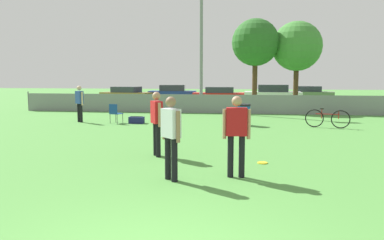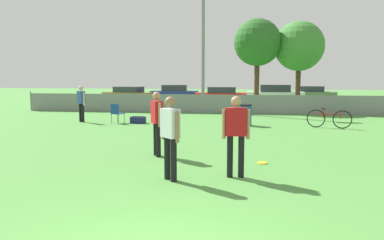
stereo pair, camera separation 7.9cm
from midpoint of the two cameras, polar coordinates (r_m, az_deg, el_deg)
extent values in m
cube|color=gray|center=(21.91, 6.02, 2.42)|extent=(25.28, 0.03, 1.10)
cylinder|color=slate|center=(25.84, -23.26, 2.68)|extent=(0.07, 0.07, 1.21)
cylinder|color=gray|center=(23.17, 1.80, 11.44)|extent=(0.20, 0.20, 8.17)
cylinder|color=#4C331E|center=(24.31, 9.91, 5.22)|extent=(0.32, 0.32, 3.18)
sphere|color=#286023|center=(24.40, 10.04, 11.58)|extent=(2.97, 2.97, 2.97)
cylinder|color=#4C331E|center=(25.09, 15.91, 4.78)|extent=(0.32, 0.32, 2.89)
sphere|color=#3D7F33|center=(25.15, 16.10, 10.77)|extent=(3.15, 3.15, 3.15)
cylinder|color=black|center=(8.08, 6.08, -5.54)|extent=(0.13, 0.13, 0.91)
cylinder|color=black|center=(8.09, 7.78, -5.55)|extent=(0.13, 0.13, 0.91)
cube|color=#B21419|center=(7.96, 7.00, -0.26)|extent=(0.45, 0.25, 0.60)
sphere|color=tan|center=(7.92, 7.05, 2.87)|extent=(0.22, 0.22, 0.22)
cylinder|color=tan|center=(7.96, 5.15, -0.60)|extent=(0.08, 0.08, 0.64)
cylinder|color=tan|center=(7.98, 8.84, -0.63)|extent=(0.08, 0.08, 0.64)
cylinder|color=black|center=(7.91, -3.50, -5.79)|extent=(0.13, 0.13, 0.91)
cylinder|color=black|center=(7.72, -2.52, -6.10)|extent=(0.13, 0.13, 0.91)
cube|color=silver|center=(7.68, -3.05, -0.47)|extent=(0.46, 0.46, 0.60)
sphere|color=#8C664C|center=(7.64, -3.07, 2.77)|extent=(0.22, 0.22, 0.22)
cylinder|color=#8C664C|center=(7.90, -4.09, -0.65)|extent=(0.08, 0.08, 0.64)
cylinder|color=#8C664C|center=(7.48, -1.95, -1.05)|extent=(0.08, 0.08, 0.64)
cylinder|color=black|center=(10.30, -5.31, -2.89)|extent=(0.13, 0.13, 0.91)
cylinder|color=black|center=(10.07, -4.92, -3.10)|extent=(0.13, 0.13, 0.91)
cube|color=red|center=(10.08, -5.17, 1.21)|extent=(0.41, 0.49, 0.60)
sphere|color=tan|center=(10.05, -5.19, 3.69)|extent=(0.22, 0.22, 0.22)
cylinder|color=tan|center=(10.33, -5.57, 1.06)|extent=(0.08, 0.08, 0.64)
cylinder|color=tan|center=(9.84, -4.73, 0.79)|extent=(0.08, 0.08, 0.64)
cylinder|color=black|center=(18.37, -16.18, 1.03)|extent=(0.13, 0.13, 0.88)
cylinder|color=black|center=(18.57, -16.52, 1.08)|extent=(0.13, 0.13, 0.88)
cube|color=#2D4C9E|center=(18.42, -16.42, 3.34)|extent=(0.46, 0.42, 0.60)
sphere|color=#D8AD8C|center=(18.40, -16.47, 4.70)|extent=(0.22, 0.22, 0.22)
cylinder|color=#D8AD8C|center=(18.21, -16.04, 3.16)|extent=(0.08, 0.08, 0.64)
cylinder|color=#D8AD8C|center=(18.64, -16.79, 3.21)|extent=(0.08, 0.08, 0.64)
cylinder|color=yellow|center=(9.55, 10.92, -6.44)|extent=(0.25, 0.25, 0.03)
torus|color=yellow|center=(9.55, 10.92, -6.42)|extent=(0.26, 0.26, 0.03)
cylinder|color=#333338|center=(17.69, -10.16, 0.26)|extent=(0.02, 0.02, 0.43)
cylinder|color=#333338|center=(17.94, -11.19, 0.33)|extent=(0.02, 0.02, 0.43)
cylinder|color=#333338|center=(17.37, -10.99, 0.13)|extent=(0.02, 0.02, 0.43)
cylinder|color=#333338|center=(17.63, -12.02, 0.20)|extent=(0.02, 0.02, 0.43)
cube|color=navy|center=(17.63, -11.11, 0.98)|extent=(0.58, 0.58, 0.03)
cube|color=navy|center=(17.45, -11.57, 1.68)|extent=(0.44, 0.17, 0.44)
torus|color=black|center=(16.75, 18.49, 0.24)|extent=(0.75, 0.22, 0.76)
torus|color=black|center=(16.72, 22.05, 0.08)|extent=(0.75, 0.22, 0.76)
cylinder|color=#A51E19|center=(16.71, 20.30, 0.83)|extent=(0.94, 0.26, 0.04)
cylinder|color=#A51E19|center=(16.72, 19.51, 0.87)|extent=(0.03, 0.03, 0.40)
cylinder|color=#A51E19|center=(16.70, 21.80, 0.77)|extent=(0.03, 0.03, 0.36)
cube|color=black|center=(16.70, 19.54, 1.61)|extent=(0.17, 0.10, 0.04)
cylinder|color=black|center=(16.68, 21.82, 1.38)|extent=(0.13, 0.43, 0.03)
cylinder|color=#194C99|center=(16.68, 8.25, 0.66)|extent=(0.55, 0.55, 0.86)
cylinder|color=black|center=(16.64, 8.28, 2.27)|extent=(0.58, 0.58, 0.08)
cube|color=navy|center=(17.45, -8.10, 0.00)|extent=(0.67, 0.37, 0.30)
cube|color=black|center=(17.44, -8.11, 0.54)|extent=(0.57, 0.04, 0.02)
cylinder|color=black|center=(32.27, -6.86, 3.33)|extent=(0.64, 0.30, 0.61)
cylinder|color=black|center=(30.98, -8.10, 3.17)|extent=(0.64, 0.30, 0.61)
cylinder|color=black|center=(33.56, -10.88, 3.38)|extent=(0.64, 0.30, 0.61)
cylinder|color=black|center=(32.33, -12.22, 3.23)|extent=(0.64, 0.30, 0.61)
cube|color=olive|center=(32.25, -9.55, 3.65)|extent=(4.51, 2.50, 0.63)
cube|color=#2D333D|center=(32.23, -9.57, 4.62)|extent=(2.47, 1.89, 0.47)
cylinder|color=black|center=(33.70, -0.27, 3.53)|extent=(0.65, 0.25, 0.63)
cylinder|color=black|center=(32.19, -0.40, 3.39)|extent=(0.65, 0.25, 0.63)
cylinder|color=black|center=(33.92, -4.63, 3.53)|extent=(0.65, 0.25, 0.63)
cylinder|color=black|center=(32.42, -4.96, 3.38)|extent=(0.65, 0.25, 0.63)
cube|color=navy|center=(33.02, -2.57, 3.86)|extent=(4.33, 2.19, 0.70)
cube|color=#2D333D|center=(33.00, -2.58, 4.92)|extent=(2.32, 1.76, 0.52)
cylinder|color=black|center=(31.67, 7.10, 3.26)|extent=(0.61, 0.21, 0.61)
cylinder|color=black|center=(30.12, 7.15, 3.08)|extent=(0.61, 0.21, 0.61)
cylinder|color=black|center=(31.74, 2.23, 3.31)|extent=(0.61, 0.21, 0.61)
cylinder|color=black|center=(30.19, 2.03, 3.14)|extent=(0.61, 0.21, 0.61)
cube|color=red|center=(30.89, 4.63, 3.58)|extent=(4.43, 1.99, 0.63)
cube|color=#2D333D|center=(30.86, 4.64, 4.61)|extent=(2.33, 1.67, 0.47)
cylinder|color=black|center=(31.46, 14.96, 3.09)|extent=(0.64, 0.18, 0.64)
cylinder|color=black|center=(29.93, 15.28, 2.91)|extent=(0.64, 0.18, 0.64)
cylinder|color=black|center=(31.28, 9.95, 3.20)|extent=(0.64, 0.18, 0.64)
cylinder|color=black|center=(29.74, 10.01, 3.02)|extent=(0.64, 0.18, 0.64)
cube|color=white|center=(30.56, 12.57, 3.52)|extent=(4.44, 1.79, 0.75)
cube|color=#2D333D|center=(30.53, 12.60, 4.75)|extent=(2.31, 1.57, 0.56)
cylinder|color=black|center=(35.02, 19.92, 3.27)|extent=(0.68, 0.30, 0.65)
cylinder|color=black|center=(33.47, 19.92, 3.13)|extent=(0.68, 0.30, 0.65)
cylinder|color=black|center=(35.11, 15.55, 3.43)|extent=(0.68, 0.30, 0.65)
cylinder|color=black|center=(33.57, 15.35, 3.30)|extent=(0.68, 0.30, 0.65)
cube|color=#59724C|center=(34.25, 17.70, 3.63)|extent=(4.56, 2.55, 0.63)
cube|color=#2D333D|center=(34.23, 17.73, 4.55)|extent=(2.49, 1.95, 0.47)
camera|label=1|loc=(0.04, -89.76, 0.03)|focal=35.00mm
camera|label=2|loc=(0.04, 90.24, -0.03)|focal=35.00mm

